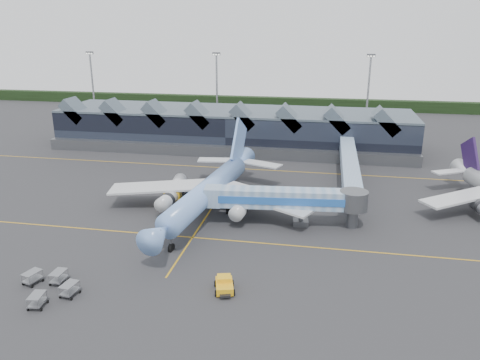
% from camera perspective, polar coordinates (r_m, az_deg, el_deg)
% --- Properties ---
extents(ground, '(260.00, 260.00, 0.00)m').
position_cam_1_polar(ground, '(77.47, -4.16, -4.51)').
color(ground, '#2D2D2F').
rests_on(ground, ground).
extents(taxi_stripes, '(120.00, 60.00, 0.01)m').
position_cam_1_polar(taxi_stripes, '(86.49, -2.50, -1.99)').
color(taxi_stripes, gold).
rests_on(taxi_stripes, ground).
extents(tree_line_far, '(260.00, 4.00, 4.00)m').
position_cam_1_polar(tree_line_far, '(182.11, 4.67, 9.38)').
color(tree_line_far, black).
rests_on(tree_line_far, ground).
extents(terminal, '(90.00, 22.25, 12.52)m').
position_cam_1_polar(terminal, '(121.34, -0.89, 6.35)').
color(terminal, black).
rests_on(terminal, ground).
extents(light_masts, '(132.40, 42.56, 22.45)m').
position_cam_1_polar(light_masts, '(132.96, 11.73, 10.36)').
color(light_masts, gray).
rests_on(light_masts, ground).
extents(main_airliner, '(36.64, 42.43, 13.63)m').
position_cam_1_polar(main_airliner, '(78.51, -3.59, -1.05)').
color(main_airliner, '#759EEE').
rests_on(main_airliner, ground).
extents(jet_bridge, '(25.35, 5.97, 6.04)m').
position_cam_1_polar(jet_bridge, '(73.17, 6.70, -2.41)').
color(jet_bridge, '#7399C0').
rests_on(jet_bridge, ground).
extents(fuel_truck, '(4.36, 11.00, 3.66)m').
position_cam_1_polar(fuel_truck, '(84.84, -7.71, -1.09)').
color(fuel_truck, black).
rests_on(fuel_truck, ground).
extents(pushback_tug, '(3.03, 4.00, 1.63)m').
position_cam_1_polar(pushback_tug, '(56.82, -1.93, -12.67)').
color(pushback_tug, '#F2AE16').
rests_on(pushback_tug, ground).
extents(baggage_carts, '(7.78, 7.43, 1.55)m').
position_cam_1_polar(baggage_carts, '(60.76, -22.19, -11.80)').
color(baggage_carts, gray).
rests_on(baggage_carts, ground).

